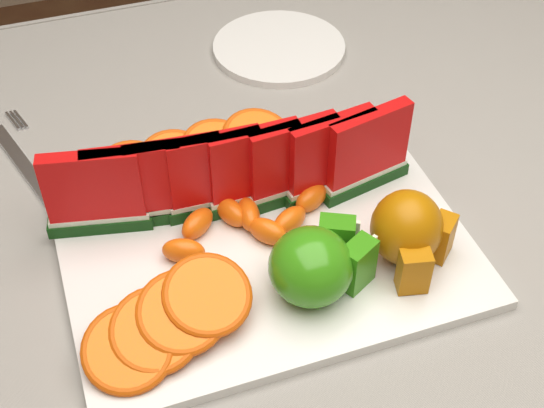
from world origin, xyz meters
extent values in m
cube|color=#442818|center=(0.00, 0.00, 0.73)|extent=(1.40, 0.90, 0.03)
cube|color=#442818|center=(0.64, 0.39, 0.36)|extent=(0.06, 0.06, 0.72)
cube|color=gray|center=(0.00, 0.00, 0.75)|extent=(1.52, 1.02, 0.01)
cube|color=gray|center=(0.00, 0.51, 0.66)|extent=(1.52, 0.01, 0.20)
cube|color=silver|center=(-0.03, -0.01, 0.76)|extent=(0.40, 0.30, 0.01)
ellipsoid|color=#3C8A14|center=(-0.01, -0.09, 0.80)|extent=(0.08, 0.08, 0.07)
cube|color=#3C8A14|center=(0.04, -0.09, 0.80)|extent=(0.04, 0.04, 0.05)
cube|color=beige|center=(0.05, -0.09, 0.80)|extent=(0.03, 0.02, 0.05)
cube|color=#3C8A14|center=(0.03, -0.06, 0.80)|extent=(0.04, 0.03, 0.05)
cube|color=beige|center=(0.04, -0.06, 0.80)|extent=(0.03, 0.02, 0.05)
ellipsoid|color=#A5720D|center=(0.10, -0.08, 0.81)|extent=(0.08, 0.08, 0.08)
cube|color=#A5720D|center=(0.09, -0.12, 0.79)|extent=(0.03, 0.03, 0.05)
cube|color=#A5720D|center=(0.13, -0.09, 0.79)|extent=(0.03, 0.03, 0.05)
cylinder|color=silver|center=(0.11, 0.33, 0.76)|extent=(0.21, 0.21, 0.01)
cube|color=silver|center=(-0.24, 0.19, 0.76)|extent=(0.06, 0.17, 0.00)
cube|color=silver|center=(-0.25, 0.28, 0.76)|extent=(0.01, 0.04, 0.00)
cube|color=silver|center=(-0.24, 0.28, 0.76)|extent=(0.01, 0.04, 0.00)
cube|color=silver|center=(-0.24, 0.28, 0.76)|extent=(0.01, 0.04, 0.00)
cube|color=#0C3413|center=(-0.18, 0.06, 0.78)|extent=(0.11, 0.04, 0.01)
cube|color=silver|center=(-0.18, 0.06, 0.79)|extent=(0.10, 0.04, 0.01)
cube|color=red|center=(-0.18, 0.06, 0.83)|extent=(0.10, 0.04, 0.08)
cube|color=#0C3413|center=(-0.14, 0.05, 0.78)|extent=(0.11, 0.04, 0.01)
cube|color=silver|center=(-0.14, 0.05, 0.79)|extent=(0.10, 0.03, 0.01)
cube|color=red|center=(-0.14, 0.05, 0.83)|extent=(0.10, 0.03, 0.08)
cube|color=#0C3413|center=(-0.10, 0.05, 0.78)|extent=(0.11, 0.03, 0.01)
cube|color=silver|center=(-0.10, 0.05, 0.79)|extent=(0.10, 0.03, 0.01)
cube|color=red|center=(-0.10, 0.05, 0.83)|extent=(0.10, 0.02, 0.08)
cube|color=#0C3413|center=(-0.06, 0.05, 0.78)|extent=(0.11, 0.02, 0.01)
cube|color=silver|center=(-0.06, 0.05, 0.79)|extent=(0.10, 0.02, 0.01)
cube|color=red|center=(-0.06, 0.05, 0.83)|extent=(0.10, 0.02, 0.08)
cube|color=#0C3413|center=(-0.02, 0.04, 0.78)|extent=(0.11, 0.02, 0.01)
cube|color=silver|center=(-0.02, 0.04, 0.79)|extent=(0.10, 0.02, 0.01)
cube|color=red|center=(-0.02, 0.04, 0.83)|extent=(0.10, 0.02, 0.08)
cube|color=#0C3413|center=(0.02, 0.04, 0.78)|extent=(0.11, 0.03, 0.01)
cube|color=silver|center=(0.02, 0.04, 0.79)|extent=(0.10, 0.03, 0.01)
cube|color=red|center=(0.02, 0.04, 0.83)|extent=(0.10, 0.02, 0.08)
cube|color=#0C3413|center=(0.06, 0.03, 0.78)|extent=(0.11, 0.04, 0.01)
cube|color=silver|center=(0.06, 0.03, 0.79)|extent=(0.10, 0.03, 0.01)
cube|color=red|center=(0.06, 0.03, 0.83)|extent=(0.10, 0.03, 0.08)
cube|color=#0C3413|center=(0.10, 0.03, 0.78)|extent=(0.11, 0.04, 0.01)
cube|color=silver|center=(0.10, 0.03, 0.79)|extent=(0.10, 0.04, 0.01)
cube|color=red|center=(0.10, 0.03, 0.83)|extent=(0.10, 0.04, 0.08)
cylinder|color=red|center=(-0.18, -0.11, 0.79)|extent=(0.09, 0.09, 0.03)
torus|color=red|center=(-0.18, -0.11, 0.79)|extent=(0.10, 0.10, 0.04)
cylinder|color=red|center=(-0.16, -0.10, 0.79)|extent=(0.08, 0.08, 0.03)
torus|color=red|center=(-0.16, -0.10, 0.79)|extent=(0.09, 0.09, 0.04)
cylinder|color=red|center=(-0.13, -0.09, 0.80)|extent=(0.08, 0.07, 0.03)
torus|color=red|center=(-0.13, -0.09, 0.80)|extent=(0.09, 0.08, 0.04)
cylinder|color=red|center=(-0.10, -0.08, 0.80)|extent=(0.08, 0.08, 0.03)
torus|color=red|center=(-0.10, -0.08, 0.80)|extent=(0.09, 0.09, 0.04)
cylinder|color=red|center=(-0.13, 0.12, 0.78)|extent=(0.07, 0.07, 0.03)
torus|color=red|center=(-0.13, 0.12, 0.78)|extent=(0.08, 0.08, 0.03)
cylinder|color=red|center=(-0.08, 0.12, 0.79)|extent=(0.08, 0.08, 0.03)
torus|color=red|center=(-0.08, 0.12, 0.79)|extent=(0.09, 0.09, 0.03)
cylinder|color=red|center=(-0.04, 0.12, 0.79)|extent=(0.08, 0.08, 0.03)
torus|color=red|center=(-0.04, 0.12, 0.79)|extent=(0.09, 0.09, 0.03)
cylinder|color=red|center=(0.01, 0.12, 0.79)|extent=(0.09, 0.09, 0.03)
torus|color=red|center=(0.01, 0.12, 0.79)|extent=(0.10, 0.10, 0.03)
ellipsoid|color=orange|center=(-0.11, -0.01, 0.78)|extent=(0.05, 0.04, 0.03)
ellipsoid|color=orange|center=(-0.09, 0.02, 0.78)|extent=(0.05, 0.04, 0.03)
ellipsoid|color=orange|center=(-0.05, 0.03, 0.78)|extent=(0.04, 0.05, 0.03)
ellipsoid|color=orange|center=(-0.03, 0.02, 0.78)|extent=(0.03, 0.05, 0.03)
ellipsoid|color=orange|center=(-0.02, -0.01, 0.78)|extent=(0.05, 0.05, 0.03)
ellipsoid|color=orange|center=(0.00, -0.01, 0.78)|extent=(0.05, 0.04, 0.03)
ellipsoid|color=orange|center=(0.04, 0.02, 0.78)|extent=(0.05, 0.04, 0.03)
camera|label=1|loc=(-0.19, -0.51, 1.33)|focal=50.00mm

